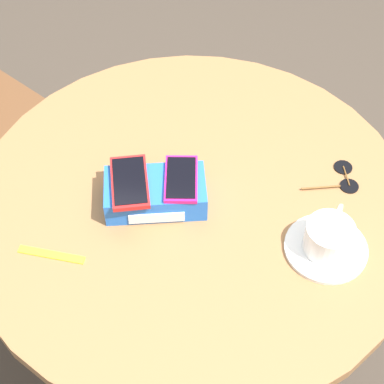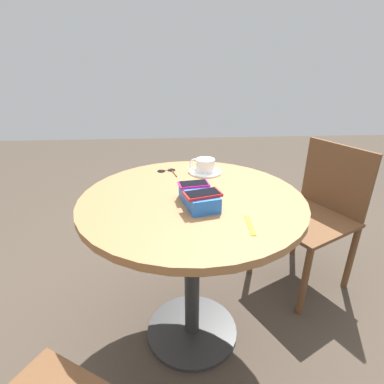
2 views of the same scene
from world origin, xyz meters
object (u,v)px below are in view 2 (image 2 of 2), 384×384
(phone_red, at_px, (203,194))
(sunglasses, at_px, (167,171))
(chair_near_window, at_px, (314,214))
(round_table, at_px, (192,228))
(phone_magenta, at_px, (194,184))
(phone_box, at_px, (199,197))
(saucer, at_px, (205,172))
(coffee_cup, at_px, (205,165))
(lanyard_strap, at_px, (250,225))

(phone_red, xyz_separation_m, sunglasses, (0.42, 0.13, -0.06))
(phone_red, bearing_deg, chair_near_window, -54.54)
(round_table, bearing_deg, phone_magenta, -165.49)
(phone_box, xyz_separation_m, saucer, (0.34, -0.06, -0.03))
(saucer, distance_m, coffee_cup, 0.04)
(sunglasses, bearing_deg, phone_red, -162.39)
(phone_box, height_order, coffee_cup, coffee_cup)
(chair_near_window, bearing_deg, coffee_cup, 99.59)
(round_table, relative_size, lanyard_strap, 6.97)
(saucer, distance_m, sunglasses, 0.19)
(phone_box, xyz_separation_m, chair_near_window, (0.45, -0.71, -0.34))
(phone_box, height_order, chair_near_window, chair_near_window)
(coffee_cup, xyz_separation_m, lanyard_strap, (-0.51, -0.10, -0.04))
(round_table, bearing_deg, lanyard_strap, -143.38)
(coffee_cup, distance_m, chair_near_window, 0.75)
(phone_box, bearing_deg, lanyard_strap, -137.37)
(coffee_cup, relative_size, lanyard_strap, 0.95)
(round_table, distance_m, phone_red, 0.24)
(coffee_cup, relative_size, chair_near_window, 0.15)
(phone_magenta, height_order, sunglasses, phone_magenta)
(phone_red, height_order, sunglasses, phone_red)
(chair_near_window, bearing_deg, saucer, 99.70)
(phone_magenta, height_order, coffee_cup, same)
(coffee_cup, bearing_deg, phone_red, 172.87)
(phone_red, bearing_deg, saucer, -7.53)
(phone_red, distance_m, lanyard_strap, 0.20)
(phone_red, xyz_separation_m, coffee_cup, (0.39, -0.05, -0.03))
(round_table, xyz_separation_m, saucer, (0.27, -0.08, 0.15))
(phone_red, relative_size, lanyard_strap, 1.12)
(phone_box, xyz_separation_m, phone_magenta, (0.05, 0.02, 0.03))
(phone_box, bearing_deg, phone_red, -169.27)
(round_table, xyz_separation_m, chair_near_window, (0.38, -0.73, -0.17))
(lanyard_strap, bearing_deg, phone_red, 50.29)
(sunglasses, bearing_deg, coffee_cup, -99.30)
(round_table, xyz_separation_m, phone_red, (-0.12, -0.03, 0.21))
(phone_magenta, bearing_deg, coffee_cup, -14.24)
(round_table, bearing_deg, sunglasses, 18.73)
(saucer, bearing_deg, phone_box, 169.95)
(round_table, bearing_deg, chair_near_window, -62.44)
(saucer, bearing_deg, sunglasses, 80.60)
(round_table, relative_size, phone_red, 6.20)
(phone_box, xyz_separation_m, sunglasses, (0.37, 0.12, -0.03))
(phone_red, distance_m, phone_magenta, 0.10)
(round_table, xyz_separation_m, sunglasses, (0.30, 0.10, 0.15))
(phone_box, relative_size, phone_red, 1.49)
(phone_box, xyz_separation_m, coffee_cup, (0.34, -0.06, 0.01))
(lanyard_strap, xyz_separation_m, chair_near_window, (0.62, -0.55, -0.31))
(round_table, bearing_deg, saucer, -16.87)
(saucer, relative_size, lanyard_strap, 1.22)
(phone_red, height_order, lanyard_strap, phone_red)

